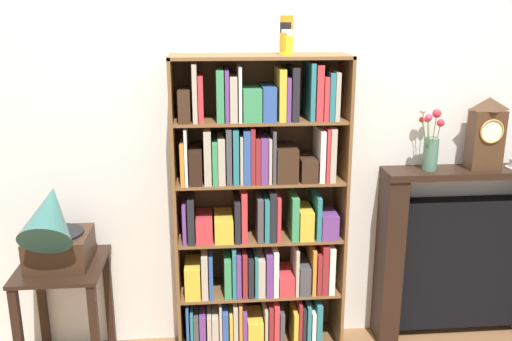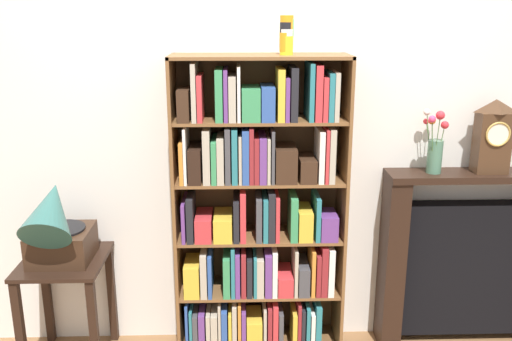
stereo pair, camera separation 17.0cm
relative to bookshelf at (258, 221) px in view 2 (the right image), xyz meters
name	(u,v)px [view 2 (the right image)]	position (x,y,z in m)	size (l,w,h in m)	color
wall_back	(273,135)	(0.10, 0.21, 0.46)	(4.85, 0.08, 2.60)	silver
bookshelf	(258,221)	(0.00, 0.00, 0.00)	(0.97, 0.32, 1.78)	brown
cup_stack	(287,35)	(0.15, -0.01, 1.04)	(0.07, 0.07, 0.20)	yellow
side_table_left	(66,287)	(-1.10, -0.08, -0.36)	(0.46, 0.50, 0.66)	black
gramophone	(56,226)	(-1.10, -0.15, 0.04)	(0.33, 0.49, 0.55)	#382316
fireplace_mantel	(469,260)	(1.30, 0.08, -0.30)	(1.08, 0.23, 1.11)	black
mantel_clock	(493,136)	(1.34, 0.06, 0.48)	(0.19, 0.13, 0.42)	#472D1C
flower_vase	(435,148)	(1.01, 0.05, 0.41)	(0.13, 0.18, 0.37)	#4C7A60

